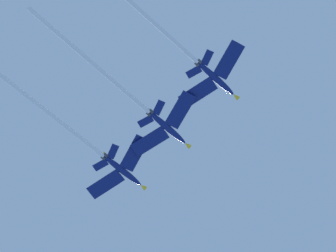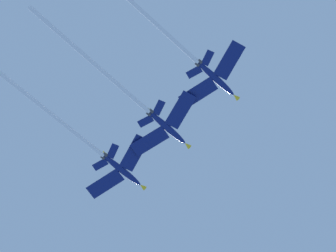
# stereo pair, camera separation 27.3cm
# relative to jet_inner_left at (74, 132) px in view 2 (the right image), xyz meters

# --- Properties ---
(jet_inner_left) EXTENTS (39.57, 48.04, 10.37)m
(jet_inner_left) POSITION_rel_jet_inner_left_xyz_m (0.00, 0.00, 0.00)
(jet_inner_left) COLOR navy
(jet_centre) EXTENTS (33.16, 40.88, 9.51)m
(jet_centre) POSITION_rel_jet_inner_left_xyz_m (-15.30, 5.62, -0.12)
(jet_centre) COLOR navy
(jet_inner_right) EXTENTS (37.88, 46.46, 10.18)m
(jet_inner_right) POSITION_rel_jet_inner_left_xyz_m (-27.22, 16.71, 0.59)
(jet_inner_right) COLOR navy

